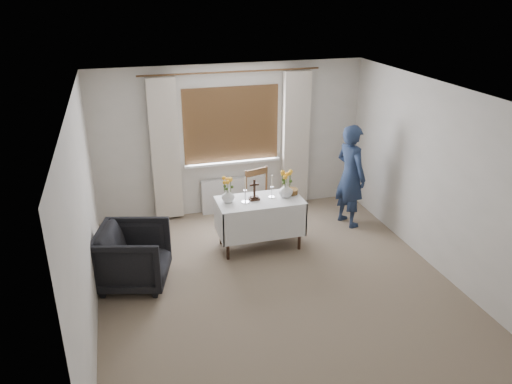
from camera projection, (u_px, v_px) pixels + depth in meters
ground at (277, 286)px, 6.52m from camera, size 5.00×5.00×0.00m
altar_table at (260, 223)px, 7.35m from camera, size 1.24×0.64×0.76m
wooden_chair at (263, 201)px, 7.86m from camera, size 0.56×0.56×0.97m
armchair at (134, 256)px, 6.43m from camera, size 1.07×1.05×0.80m
person at (350, 176)px, 7.90m from camera, size 0.55×0.69×1.66m
radiator at (233, 195)px, 8.55m from camera, size 1.10×0.10×0.60m
wooden_cross at (254, 190)px, 7.14m from camera, size 0.15×0.11×0.31m
candlestick_left at (245, 190)px, 7.04m from camera, size 0.12×0.12×0.39m
candlestick_right at (272, 187)px, 7.22m from camera, size 0.12×0.12×0.34m
flower_vase_left at (228, 196)px, 7.09m from camera, size 0.19×0.19×0.20m
flower_vase_right at (286, 190)px, 7.26m from camera, size 0.25×0.25×0.21m
wicker_basket at (291, 191)px, 7.40m from camera, size 0.25×0.25×0.08m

